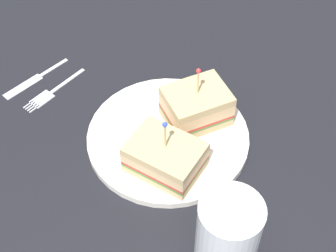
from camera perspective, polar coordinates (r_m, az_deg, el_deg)
ground_plane at (r=77.32cm, az=0.00°, el=-1.99°), size 118.01×118.01×2.00cm
plate at (r=76.12cm, az=0.00°, el=-1.26°), size 24.05×24.05×1.11cm
sandwich_half_front at (r=75.89cm, az=3.18°, el=2.24°), size 11.13×10.02×10.22cm
sandwich_half_back at (r=70.14cm, az=-0.32°, el=-3.47°), size 12.20×11.47×9.50cm
drink_glass at (r=62.44cm, az=6.68°, el=-11.93°), size 7.72×7.72×10.54cm
fork at (r=84.94cm, az=-13.10°, el=3.54°), size 9.15×9.87×0.35cm
knife at (r=87.89cm, az=-14.80°, el=4.99°), size 9.82×9.54×0.35cm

